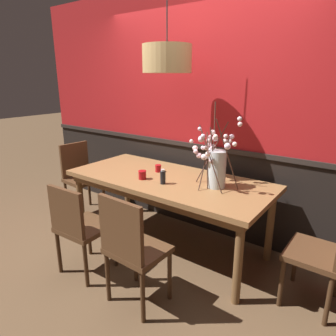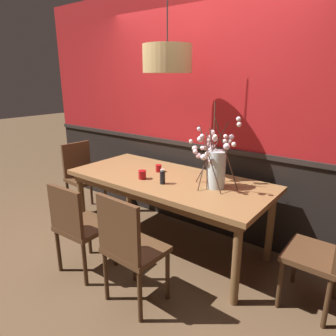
% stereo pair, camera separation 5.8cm
% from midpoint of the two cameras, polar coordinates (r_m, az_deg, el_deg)
% --- Properties ---
extents(ground_plane, '(24.00, 24.00, 0.00)m').
position_cam_midpoint_polar(ground_plane, '(3.42, -0.50, -14.30)').
color(ground_plane, brown).
extents(back_wall, '(5.12, 0.14, 2.74)m').
position_cam_midpoint_polar(back_wall, '(3.48, 5.81, 10.06)').
color(back_wall, black).
rests_on(back_wall, ground).
extents(dining_table, '(2.10, 0.94, 0.78)m').
position_cam_midpoint_polar(dining_table, '(3.12, -0.53, -3.26)').
color(dining_table, olive).
rests_on(dining_table, ground).
extents(chair_head_west_end, '(0.43, 0.45, 0.93)m').
position_cam_midpoint_polar(chair_head_west_end, '(4.19, -16.56, -1.11)').
color(chair_head_west_end, '#4C301C').
rests_on(chair_head_west_end, ground).
extents(chair_near_side_right, '(0.45, 0.39, 0.94)m').
position_cam_midpoint_polar(chair_near_side_right, '(2.40, -7.64, -14.29)').
color(chair_near_side_right, '#4C301C').
rests_on(chair_near_side_right, ground).
extents(chair_head_east_end, '(0.40, 0.46, 0.91)m').
position_cam_midpoint_polar(chair_head_east_end, '(2.66, 26.98, -13.37)').
color(chair_head_east_end, '#4C301C').
rests_on(chair_head_east_end, ground).
extents(chair_near_side_left, '(0.44, 0.44, 0.88)m').
position_cam_midpoint_polar(chair_near_side_left, '(2.88, -16.95, -10.19)').
color(chair_near_side_left, '#4C301C').
rests_on(chair_near_side_left, ground).
extents(chair_far_side_right, '(0.44, 0.43, 0.93)m').
position_cam_midpoint_polar(chair_far_side_right, '(3.75, 11.51, -2.96)').
color(chair_far_side_right, '#4C301C').
rests_on(chair_far_side_right, ground).
extents(chair_far_side_left, '(0.45, 0.45, 0.96)m').
position_cam_midpoint_polar(chair_far_side_left, '(4.04, 3.39, -1.10)').
color(chair_far_side_left, '#4C301C').
rests_on(chair_far_side_left, ground).
extents(vase_with_blossoms, '(0.52, 0.49, 0.78)m').
position_cam_midpoint_polar(vase_with_blossoms, '(2.80, 8.37, 0.55)').
color(vase_with_blossoms, silver).
rests_on(vase_with_blossoms, dining_table).
extents(candle_holder_nearer_center, '(0.08, 0.08, 0.09)m').
position_cam_midpoint_polar(candle_holder_nearer_center, '(3.05, -5.40, -1.29)').
color(candle_holder_nearer_center, '#9E0F14').
rests_on(candle_holder_nearer_center, dining_table).
extents(candle_holder_nearer_edge, '(0.07, 0.07, 0.08)m').
position_cam_midpoint_polar(candle_holder_nearer_edge, '(3.27, -2.36, -0.05)').
color(candle_holder_nearer_edge, '#9E0F14').
rests_on(candle_holder_nearer_edge, dining_table).
extents(condiment_bottle, '(0.05, 0.05, 0.15)m').
position_cam_midpoint_polar(condiment_bottle, '(2.90, -1.54, -1.69)').
color(condiment_bottle, black).
rests_on(condiment_bottle, dining_table).
extents(pendant_lamp, '(0.47, 0.47, 0.94)m').
position_cam_midpoint_polar(pendant_lamp, '(3.06, -0.76, 19.86)').
color(pendant_lamp, tan).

